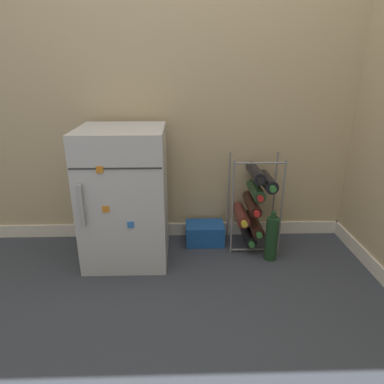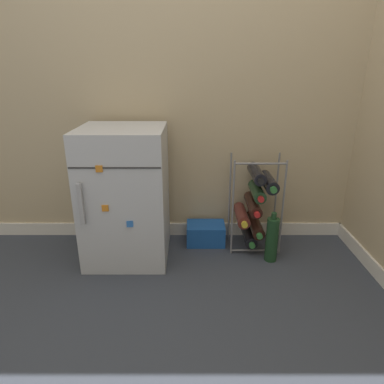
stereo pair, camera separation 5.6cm
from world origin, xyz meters
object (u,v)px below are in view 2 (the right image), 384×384
object	(u,v)px
wine_rack	(254,204)
soda_box	(205,233)
mini_fridge	(125,195)
loose_bottle_floor	(271,239)

from	to	relation	value
wine_rack	soda_box	size ratio (longest dim) A/B	2.43
mini_fridge	soda_box	xyz separation A→B (m)	(0.49, 0.16, -0.34)
mini_fridge	wine_rack	xyz separation A→B (m)	(0.80, 0.10, -0.10)
wine_rack	loose_bottle_floor	bearing A→B (deg)	-62.33
loose_bottle_floor	soda_box	bearing A→B (deg)	150.71
wine_rack	soda_box	world-z (taller)	wine_rack
loose_bottle_floor	wine_rack	bearing A→B (deg)	117.67
mini_fridge	loose_bottle_floor	xyz separation A→B (m)	(0.89, -0.07, -0.26)
wine_rack	soda_box	bearing A→B (deg)	170.16
soda_box	loose_bottle_floor	xyz separation A→B (m)	(0.40, -0.22, 0.08)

